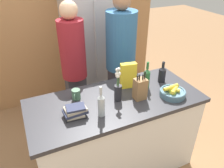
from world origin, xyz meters
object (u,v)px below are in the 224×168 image
bottle_vinegar (101,104)px  bottle_wine (147,78)px  cereal_box (128,76)px  person_in_blue (121,57)px  knife_block (140,89)px  bottle_oil (162,74)px  flower_vase (118,88)px  person_at_sink (74,65)px  coffee_mug (76,94)px  fruit_bowl (172,92)px  refrigerator (92,43)px  book_stack (75,111)px

bottle_vinegar → bottle_wine: (0.59, 0.23, 0.00)m
cereal_box → person_in_blue: (0.19, 0.56, -0.06)m
knife_block → bottle_oil: 0.43m
person_in_blue → bottle_vinegar: bearing=-151.2°
flower_vase → person_at_sink: bearing=103.5°
coffee_mug → fruit_bowl: bearing=-21.4°
refrigerator → bottle_wine: size_ratio=6.85×
person_at_sink → knife_block: bearing=-69.3°
cereal_box → person_in_blue: person_in_blue is taller
knife_block → flower_vase: bearing=163.3°
refrigerator → knife_block: bearing=-92.0°
cereal_box → bottle_oil: size_ratio=1.17×
knife_block → person_in_blue: (0.19, 0.79, -0.03)m
fruit_bowl → book_stack: bearing=174.3°
refrigerator → person_at_sink: size_ratio=1.16×
flower_vase → person_at_sink: 0.83m
flower_vase → bottle_wine: bearing=12.7°
fruit_bowl → cereal_box: 0.47m
cereal_box → fruit_bowl: bearing=-46.0°
book_stack → person_at_sink: (0.24, 0.87, 0.01)m
book_stack → person_in_blue: size_ratio=0.11×
cereal_box → bottle_vinegar: 0.53m
flower_vase → person_in_blue: (0.39, 0.73, -0.06)m
fruit_bowl → flower_vase: (-0.52, 0.16, 0.09)m
flower_vase → cereal_box: size_ratio=1.29×
flower_vase → person_in_blue: bearing=61.5°
bottle_wine → person_in_blue: 0.64m
cereal_box → book_stack: cereal_box is taller
coffee_mug → person_in_blue: (0.75, 0.54, 0.03)m
bottle_vinegar → person_in_blue: (0.62, 0.87, -0.04)m
fruit_bowl → person_in_blue: size_ratio=0.14×
cereal_box → knife_block: bearing=-88.8°
knife_block → person_in_blue: 0.81m
knife_block → cereal_box: knife_block is taller
bottle_vinegar → bottle_wine: size_ratio=0.99×
book_stack → bottle_wine: bearing=10.4°
refrigerator → bottle_vinegar: refrigerator is taller
cereal_box → bottle_oil: bearing=-7.0°
refrigerator → person_in_blue: refrigerator is taller
flower_vase → knife_block: bearing=-16.7°
person_in_blue → fruit_bowl: bearing=-107.9°
flower_vase → bottle_vinegar: size_ratio=1.20×
refrigerator → cereal_box: refrigerator is taller
bottle_oil → book_stack: bearing=-169.7°
refrigerator → person_at_sink: 0.74m
person_at_sink → refrigerator: bearing=48.7°
refrigerator → book_stack: size_ratio=9.71×
refrigerator → person_in_blue: (0.14, -0.66, 0.01)m
refrigerator → book_stack: bearing=-115.4°
flower_vase → bottle_vinegar: flower_vase is taller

